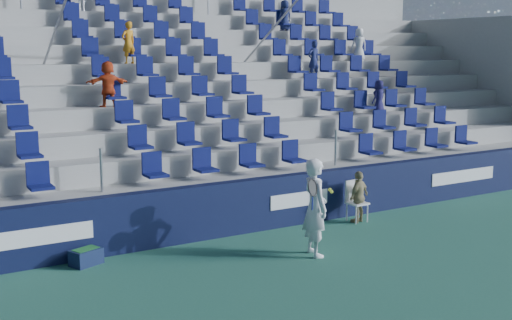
% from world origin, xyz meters
% --- Properties ---
extents(ground, '(70.00, 70.00, 0.00)m').
position_xyz_m(ground, '(0.00, 0.00, 0.00)').
color(ground, '#2D6954').
rests_on(ground, ground).
extents(sponsor_wall, '(24.00, 0.32, 1.20)m').
position_xyz_m(sponsor_wall, '(0.00, 3.15, 0.60)').
color(sponsor_wall, '#0E1435').
rests_on(sponsor_wall, ground).
extents(grandstand, '(24.00, 8.17, 6.63)m').
position_xyz_m(grandstand, '(-0.01, 8.24, 2.13)').
color(grandstand, '#A2A29D').
rests_on(grandstand, ground).
extents(tennis_player, '(0.70, 0.80, 1.97)m').
position_xyz_m(tennis_player, '(0.50, 0.99, 0.99)').
color(tennis_player, silver).
rests_on(tennis_player, ground).
extents(line_judge_chair, '(0.46, 0.47, 0.99)m').
position_xyz_m(line_judge_chair, '(2.87, 2.65, 0.56)').
color(line_judge_chair, white).
rests_on(line_judge_chair, ground).
extents(line_judge, '(0.79, 0.53, 1.24)m').
position_xyz_m(line_judge, '(2.87, 2.50, 0.62)').
color(line_judge, tan).
rests_on(line_judge, ground).
extents(ball_bin, '(0.67, 0.56, 0.32)m').
position_xyz_m(ball_bin, '(-3.62, 2.75, 0.17)').
color(ball_bin, '#0F1A39').
rests_on(ball_bin, ground).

